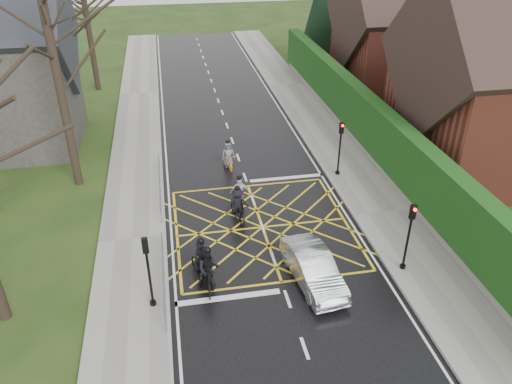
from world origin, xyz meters
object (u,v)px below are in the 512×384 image
object	(u,v)px
cyclist_mid	(238,208)
cyclist_lead	(228,158)
cyclist_front	(240,196)
car	(313,268)
cyclist_back	(209,273)
cyclist_rear	(203,267)

from	to	relation	value
cyclist_mid	cyclist_lead	world-z (taller)	cyclist_mid
cyclist_front	car	bearing A→B (deg)	-73.58
cyclist_back	car	xyz separation A→B (m)	(4.13, -0.41, -0.06)
cyclist_lead	cyclist_front	bearing A→B (deg)	-96.01
cyclist_lead	car	xyz separation A→B (m)	(1.96, -10.57, 0.09)
cyclist_rear	car	bearing A→B (deg)	-32.90
car	cyclist_mid	bearing A→B (deg)	107.10
cyclist_rear	cyclist_lead	xyz separation A→B (m)	(2.37, 9.63, -0.07)
cyclist_mid	cyclist_front	xyz separation A→B (m)	(0.26, 1.07, -0.01)
cyclist_mid	car	size ratio (longest dim) A/B	0.49
cyclist_lead	car	bearing A→B (deg)	-84.91
cyclist_front	car	distance (m)	6.43
cyclist_mid	car	world-z (taller)	cyclist_mid
cyclist_back	car	world-z (taller)	cyclist_back
cyclist_back	cyclist_front	bearing A→B (deg)	74.23
cyclist_mid	cyclist_lead	xyz separation A→B (m)	(0.30, 5.53, -0.09)
cyclist_front	cyclist_back	bearing A→B (deg)	-112.21
cyclist_back	cyclist_lead	world-z (taller)	cyclist_back
cyclist_rear	cyclist_lead	distance (m)	9.92
car	cyclist_rear	bearing A→B (deg)	160.73
cyclist_mid	car	xyz separation A→B (m)	(2.26, -5.04, 0.00)
cyclist_front	cyclist_mid	bearing A→B (deg)	-105.32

